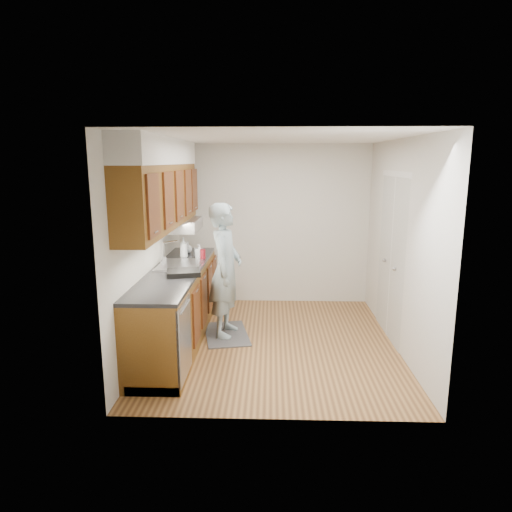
{
  "coord_description": "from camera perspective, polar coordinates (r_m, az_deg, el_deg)",
  "views": [
    {
      "loc": [
        -0.04,
        -5.4,
        2.24
      ],
      "look_at": [
        -0.23,
        0.25,
        1.06
      ],
      "focal_mm": 32.0,
      "sensor_mm": 36.0,
      "label": 1
    }
  ],
  "objects": [
    {
      "name": "wall_right",
      "position": [
        5.7,
        17.51,
        1.26
      ],
      "size": [
        0.02,
        3.5,
        2.5
      ],
      "primitive_type": "cube",
      "color": "silver",
      "rests_on": "floor"
    },
    {
      "name": "soda_can",
      "position": [
        6.2,
        -6.67,
        0.25
      ],
      "size": [
        0.08,
        0.08,
        0.13
      ],
      "primitive_type": "cylinder",
      "rotation": [
        0.0,
        0.0,
        0.17
      ],
      "color": "#B81F30",
      "rests_on": "counter"
    },
    {
      "name": "upper_cabinets",
      "position": [
        5.61,
        -11.57,
        8.6
      ],
      "size": [
        0.47,
        2.8,
        1.21
      ],
      "color": "brown",
      "rests_on": "wall_left"
    },
    {
      "name": "counter",
      "position": [
        5.8,
        -9.81,
        -5.95
      ],
      "size": [
        0.64,
        2.8,
        1.3
      ],
      "color": "brown",
      "rests_on": "floor"
    },
    {
      "name": "steel_can",
      "position": [
        6.39,
        -7.5,
        0.48
      ],
      "size": [
        0.07,
        0.07,
        0.11
      ],
      "primitive_type": "cylinder",
      "rotation": [
        0.0,
        0.0,
        -0.12
      ],
      "color": "#A5A5AA",
      "rests_on": "counter"
    },
    {
      "name": "wall_back",
      "position": [
        7.22,
        2.19,
        3.92
      ],
      "size": [
        3.0,
        0.02,
        2.5
      ],
      "primitive_type": "cube",
      "color": "silver",
      "rests_on": "floor"
    },
    {
      "name": "soap_bottle_b",
      "position": [
        6.24,
        -7.08,
        0.6
      ],
      "size": [
        0.12,
        0.12,
        0.19
      ],
      "primitive_type": "imported",
      "rotation": [
        0.0,
        0.0,
        -0.64
      ],
      "color": "white",
      "rests_on": "counter"
    },
    {
      "name": "soap_bottle_c",
      "position": [
        6.64,
        -8.56,
        1.1
      ],
      "size": [
        0.17,
        0.17,
        0.16
      ],
      "primitive_type": "imported",
      "rotation": [
        0.0,
        0.0,
        1.13
      ],
      "color": "white",
      "rests_on": "counter"
    },
    {
      "name": "soap_bottle_a",
      "position": [
        6.28,
        -9.03,
        1.01
      ],
      "size": [
        0.14,
        0.14,
        0.28
      ],
      "primitive_type": "imported",
      "rotation": [
        0.0,
        0.0,
        0.36
      ],
      "color": "white",
      "rests_on": "counter"
    },
    {
      "name": "person",
      "position": [
        5.81,
        -3.84,
        -0.66
      ],
      "size": [
        0.55,
        0.74,
        1.94
      ],
      "primitive_type": "imported",
      "rotation": [
        0.0,
        0.0,
        1.43
      ],
      "color": "#8FA5AE",
      "rests_on": "floor_mat"
    },
    {
      "name": "floor_mat",
      "position": [
        6.1,
        -3.71,
        -9.69
      ],
      "size": [
        0.71,
        1.0,
        0.02
      ],
      "primitive_type": "cube",
      "rotation": [
        0.0,
        0.0,
        0.2
      ],
      "color": "#5B5B5D",
      "rests_on": "floor"
    },
    {
      "name": "closet_door",
      "position": [
        6.03,
        16.52,
        -0.32
      ],
      "size": [
        0.02,
        1.22,
        2.05
      ],
      "primitive_type": "cube",
      "color": "beige",
      "rests_on": "wall_right"
    },
    {
      "name": "dish_rack",
      "position": [
        5.36,
        -9.06,
        -2.06
      ],
      "size": [
        0.44,
        0.39,
        0.06
      ],
      "primitive_type": "cube",
      "rotation": [
        0.0,
        0.0,
        0.23
      ],
      "color": "black",
      "rests_on": "counter"
    },
    {
      "name": "wall_left",
      "position": [
        5.68,
        -13.04,
        1.47
      ],
      "size": [
        0.02,
        3.5,
        2.5
      ],
      "primitive_type": "cube",
      "color": "silver",
      "rests_on": "floor"
    },
    {
      "name": "ceiling",
      "position": [
        5.41,
        2.38,
        14.55
      ],
      "size": [
        3.5,
        3.5,
        0.0
      ],
      "primitive_type": "plane",
      "rotation": [
        3.14,
        0.0,
        0.0
      ],
      "color": "white",
      "rests_on": "wall_left"
    },
    {
      "name": "floor",
      "position": [
        5.85,
        2.16,
        -10.72
      ],
      "size": [
        3.5,
        3.5,
        0.0
      ],
      "primitive_type": "plane",
      "color": "#9D6F3B",
      "rests_on": "ground"
    }
  ]
}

